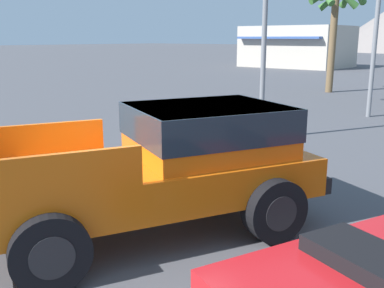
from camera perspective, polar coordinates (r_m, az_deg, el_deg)
ground_plane at (r=6.82m, az=-8.08°, el=-10.81°), size 320.00×320.00×0.00m
orange_pickup_truck at (r=6.53m, az=-2.83°, el=-2.09°), size 3.91×5.44×1.81m
traffic_light_main at (r=17.79m, az=17.80°, el=16.64°), size 3.99×0.38×5.68m
palm_tree_tall at (r=24.60m, az=17.76°, el=16.05°), size 2.73×2.75×5.53m
storefront_building at (r=45.81m, az=13.19°, el=11.95°), size 9.28×7.72×3.86m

